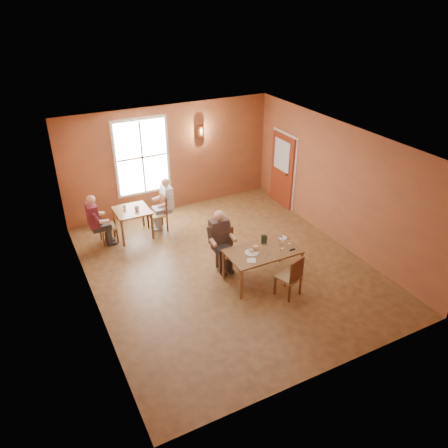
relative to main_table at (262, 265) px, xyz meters
name	(u,v)px	position (x,y,z in m)	size (l,w,h in m)	color
ground	(228,267)	(-0.47, 0.73, -0.37)	(6.00, 7.00, 0.01)	brown
wall_back	(170,159)	(-0.47, 4.23, 1.13)	(6.00, 0.04, 3.00)	brown
wall_front	(334,302)	(-0.47, -2.77, 1.13)	(6.00, 0.04, 3.00)	brown
wall_left	(86,242)	(-3.47, 0.73, 1.13)	(0.04, 7.00, 3.00)	brown
wall_right	(338,184)	(2.53, 0.73, 1.13)	(0.04, 7.00, 3.00)	brown
ceiling	(229,142)	(-0.47, 0.73, 2.63)	(6.00, 7.00, 0.04)	white
window	(142,157)	(-1.27, 4.18, 1.33)	(1.36, 0.10, 1.96)	white
door	(282,170)	(2.47, 3.03, 0.68)	(0.12, 1.04, 2.10)	maroon
wall_sconce	(200,131)	(0.43, 4.13, 1.83)	(0.16, 0.16, 0.28)	brown
main_table	(262,265)	(0.00, 0.00, 0.00)	(1.57, 0.89, 0.74)	brown
chair_diner_main	(228,252)	(-0.50, 0.65, 0.12)	(0.43, 0.43, 0.98)	#49270F
diner_main	(229,245)	(-0.50, 0.62, 0.32)	(0.55, 0.55, 1.37)	black
chair_empty	(289,276)	(0.19, -0.72, 0.10)	(0.42, 0.42, 0.94)	brown
plate_food	(252,252)	(-0.27, 0.02, 0.39)	(0.30, 0.30, 0.04)	white
sandwich	(255,249)	(-0.17, 0.04, 0.43)	(0.10, 0.09, 0.12)	#D5B676
goblet_a	(281,240)	(0.48, 0.06, 0.47)	(0.08, 0.08, 0.21)	white
goblet_b	(288,243)	(0.57, -0.11, 0.47)	(0.08, 0.08, 0.21)	white
goblet_c	(281,248)	(0.31, -0.21, 0.47)	(0.08, 0.08, 0.20)	white
menu_stand	(264,239)	(0.17, 0.24, 0.47)	(0.12, 0.06, 0.20)	#203526
knife	(267,256)	(-0.04, -0.23, 0.37)	(0.21, 0.02, 0.00)	white
napkin	(251,260)	(-0.42, -0.22, 0.37)	(0.18, 0.18, 0.01)	white
side_plate	(283,238)	(0.66, 0.25, 0.38)	(0.19, 0.19, 0.01)	silver
sunglasses	(292,250)	(0.57, -0.27, 0.38)	(0.14, 0.04, 0.02)	black
second_table	(133,223)	(-1.96, 3.14, 0.00)	(0.84, 0.84, 0.74)	brown
chair_diner_white	(157,213)	(-1.31, 3.14, 0.12)	(0.44, 0.44, 0.99)	brown
diner_white	(158,207)	(-1.28, 3.14, 0.30)	(0.53, 0.53, 1.34)	silver
chair_diner_maroon	(108,226)	(-2.61, 3.14, 0.06)	(0.38, 0.38, 0.87)	brown
diner_maroon	(105,218)	(-2.64, 3.14, 0.30)	(0.54, 0.54, 1.34)	maroon
cup_a	(137,208)	(-1.84, 3.08, 0.42)	(0.12, 0.12, 0.09)	silver
cup_b	(124,207)	(-2.10, 3.29, 0.42)	(0.10, 0.10, 0.09)	silver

